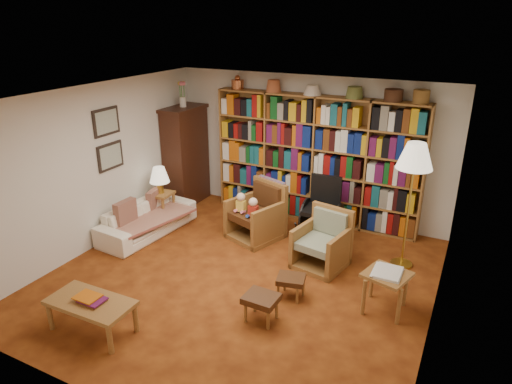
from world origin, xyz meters
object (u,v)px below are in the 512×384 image
Objects in this scene: armchair_leather at (258,214)px; wheelchair at (322,210)px; sofa at (147,219)px; side_table_lamp at (161,200)px; coffee_table at (91,305)px; side_table_papers at (386,279)px; footstool_a at (291,281)px; floor_lamp at (415,161)px; footstool_b at (261,300)px; armchair_sage at (323,244)px.

wheelchair is (0.95, 0.42, 0.09)m from armchair_leather.
side_table_lamp is at bearing 15.65° from sofa.
wheelchair is at bearing 65.88° from coffee_table.
wheelchair is at bearing 131.14° from side_table_papers.
sofa is 3.31× the size of side_table_lamp.
side_table_lamp reaches higher than footstool_a.
side_table_papers is (-0.00, -1.22, -1.16)m from floor_lamp.
side_table_lamp is 1.80m from armchair_leather.
wheelchair is 1.80m from floor_lamp.
floor_lamp is 4.55× the size of footstool_b.
footstool_b is (-0.21, -1.61, -0.04)m from armchair_sage.
floor_lamp is 3.05× the size of side_table_papers.
side_table_lamp is 3.18m from footstool_a.
coffee_table is (-1.78, -1.65, 0.11)m from footstool_a.
side_table_lamp reaches higher than coffee_table.
armchair_sage is 0.88m from wheelchair.
sofa is at bearing -168.17° from floor_lamp.
sofa is 2.96m from armchair_sage.
sofa is 2.93m from footstool_a.
coffee_table is at bearing -133.01° from floor_lamp.
armchair_sage reaches higher than side_table_lamp.
floor_lamp is at bearing 1.92° from armchair_leather.
footstool_a is at bearing -82.92° from wheelchair.
side_table_papers is (1.06, -0.74, 0.12)m from armchair_sage.
sofa is at bearing 115.05° from coffee_table.
coffee_table is at bearing -146.73° from side_table_papers.
floor_lamp reaches higher than sofa.
side_table_papers is 1.49× the size of footstool_b.
footstool_b is (-0.13, -0.60, 0.03)m from footstool_a.
sofa reaches higher than coffee_table.
floor_lamp reaches higher than side_table_papers.
wheelchair is 2.53× the size of footstool_b.
wheelchair is at bearing 24.11° from armchair_leather.
footstool_b is (2.72, -1.25, 0.02)m from sofa.
armchair_sage is 1.38× the size of side_table_papers.
armchair_leather reaches higher than side_table_lamp.
side_table_lamp is at bearing -175.51° from floor_lamp.
armchair_sage is (3.04, -0.15, -0.07)m from side_table_lamp.
armchair_leather reaches higher than footstool_a.
floor_lamp is (1.36, -0.35, 1.13)m from wheelchair.
floor_lamp reaches higher than armchair_sage.
armchair_leather is at bearing -178.08° from floor_lamp.
side_table_lamp is at bearing -166.25° from wheelchair.
armchair_sage reaches higher than footstool_a.
side_table_lamp is at bearing 112.65° from coffee_table.
armchair_leather is at bearing -61.04° from sofa.
coffee_table is at bearing -67.35° from side_table_lamp.
side_table_papers is 1.55m from footstool_b.
footstool_a is (-1.14, -0.27, -0.19)m from side_table_papers.
coffee_table is (-0.61, -3.05, -0.03)m from armchair_leather.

